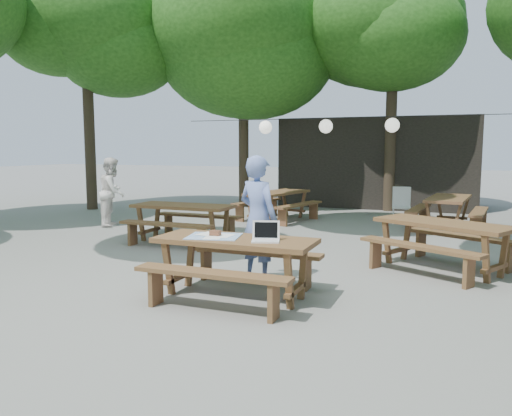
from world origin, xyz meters
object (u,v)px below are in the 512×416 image
object	(u,v)px
picnic_table_nw	(183,223)
second_person	(113,192)
main_picnic_table	(235,267)
woman	(258,219)
plastic_chair	(401,213)

from	to	relation	value
picnic_table_nw	second_person	world-z (taller)	second_person
main_picnic_table	second_person	xyz separation A→B (m)	(-5.13, 4.20, 0.43)
picnic_table_nw	second_person	distance (m)	2.95
woman	plastic_chair	world-z (taller)	woman
main_picnic_table	woman	distance (m)	0.95
second_person	plastic_chair	size ratio (longest dim) A/B	1.82
picnic_table_nw	woman	distance (m)	3.32
picnic_table_nw	woman	size ratio (longest dim) A/B	1.13
woman	second_person	world-z (taller)	woman
main_picnic_table	plastic_chair	world-z (taller)	plastic_chair
picnic_table_nw	plastic_chair	distance (m)	5.66
woman	second_person	distance (m)	6.14
main_picnic_table	woman	bearing A→B (deg)	90.94
picnic_table_nw	woman	bearing A→B (deg)	-41.23
picnic_table_nw	second_person	bearing A→B (deg)	155.31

